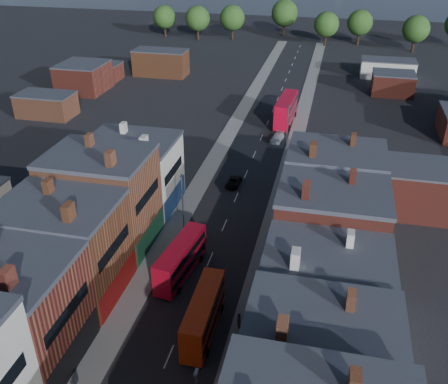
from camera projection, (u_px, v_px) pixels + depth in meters
The scene contains 10 objects.
pavement_west at pixel (211, 165), 85.04m from camera, with size 3.00×200.00×0.12m, color gray.
pavement_east at pixel (287, 173), 82.50m from camera, with size 3.00×200.00×0.12m, color gray.
lamp_post_2 at pixel (182, 198), 65.47m from camera, with size 0.25×0.70×8.12m.
lamp_post_3 at pixel (288, 124), 89.06m from camera, with size 0.25×0.70×8.12m.
bus_0 at pixel (181, 259), 57.82m from camera, with size 3.62×10.18×4.30m.
bus_1 at pixel (203, 314), 49.79m from camera, with size 2.60×9.93×4.28m.
bus_2 at pixel (286, 110), 101.27m from camera, with size 3.67×12.51×5.34m.
car_2 at pixel (234, 182), 78.40m from camera, with size 1.93×4.19×1.17m, color black.
car_3 at pixel (277, 138), 93.96m from camera, with size 1.88×4.63×1.34m, color silver.
ped_3 at pixel (239, 320), 50.77m from camera, with size 1.08×0.49×1.84m, color #545048.
Camera 1 is at (12.85, -24.30, 36.98)m, focal length 40.00 mm.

